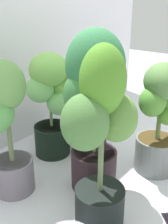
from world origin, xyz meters
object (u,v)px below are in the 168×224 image
at_px(potted_plant_back_center, 52,100).
at_px(potted_plant_front_left, 101,141).
at_px(potted_plant_front_right, 160,116).
at_px(potted_plant_back_left, 2,122).
at_px(potted_plant_center, 96,103).
at_px(potted_plant_back_right, 89,96).

distance_m(potted_plant_back_center, potted_plant_front_left, 0.73).
relative_size(potted_plant_back_center, potted_plant_front_right, 1.03).
distance_m(potted_plant_back_center, potted_plant_front_right, 0.67).
xyz_separation_m(potted_plant_back_center, potted_plant_back_left, (-0.45, -0.10, 0.03)).
distance_m(potted_plant_back_center, potted_plant_center, 0.46).
xyz_separation_m(potted_plant_back_left, potted_plant_center, (0.33, -0.33, 0.08)).
height_order(potted_plant_back_center, potted_plant_front_right, potted_plant_back_center).
distance_m(potted_plant_front_left, potted_plant_center, 0.31).
bearing_deg(potted_plant_back_center, potted_plant_back_right, -29.51).
xyz_separation_m(potted_plant_back_center, potted_plant_front_left, (-0.35, -0.63, 0.07)).
relative_size(potted_plant_center, potted_plant_back_right, 1.24).
distance_m(potted_plant_back_left, potted_plant_center, 0.48).
xyz_separation_m(potted_plant_back_center, potted_plant_center, (-0.11, -0.43, 0.12)).
bearing_deg(potted_plant_back_center, potted_plant_front_right, -67.64).
distance_m(potted_plant_back_left, potted_plant_back_right, 0.67).
bearing_deg(potted_plant_front_right, potted_plant_back_left, 143.29).
xyz_separation_m(potted_plant_front_right, potted_plant_center, (-0.37, 0.19, 0.15)).
height_order(potted_plant_front_left, potted_plant_front_right, potted_plant_front_left).
bearing_deg(potted_plant_back_left, potted_plant_center, -44.80).
bearing_deg(potted_plant_back_center, potted_plant_back_left, -167.41).
bearing_deg(potted_plant_back_right, potted_plant_back_left, 177.77).
height_order(potted_plant_front_left, potted_plant_center, potted_plant_center).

